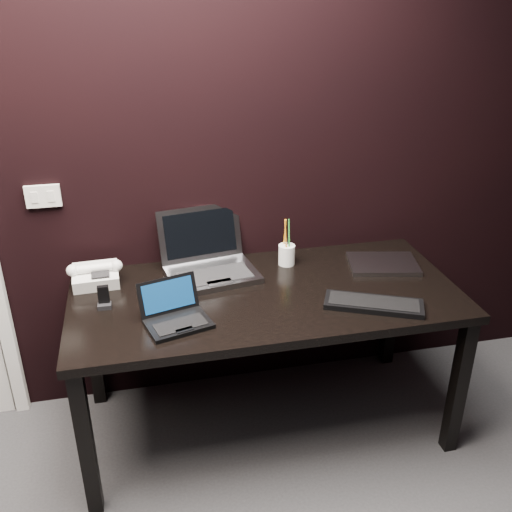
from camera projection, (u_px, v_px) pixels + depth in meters
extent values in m
plane|color=black|center=(181.00, 147.00, 2.56)|extent=(4.00, 0.00, 4.00)
cube|color=silver|center=(43.00, 196.00, 2.51)|extent=(0.15, 0.02, 0.10)
cube|color=silver|center=(34.00, 198.00, 2.49)|extent=(0.03, 0.01, 0.05)
cube|color=silver|center=(51.00, 196.00, 2.51)|extent=(0.03, 0.01, 0.05)
cube|color=black|center=(266.00, 295.00, 2.52)|extent=(1.70, 0.80, 0.04)
cube|color=black|center=(86.00, 444.00, 2.22)|extent=(0.06, 0.06, 0.70)
cube|color=black|center=(458.00, 387.00, 2.53)|extent=(0.06, 0.06, 0.70)
cube|color=black|center=(92.00, 343.00, 2.83)|extent=(0.06, 0.06, 0.70)
cube|color=black|center=(391.00, 308.00, 3.14)|extent=(0.06, 0.06, 0.70)
cube|color=black|center=(179.00, 324.00, 2.26)|extent=(0.28, 0.23, 0.02)
cube|color=black|center=(180.00, 324.00, 2.24)|extent=(0.22, 0.14, 0.00)
cube|color=black|center=(184.00, 330.00, 2.20)|extent=(0.07, 0.04, 0.00)
cube|color=black|center=(168.00, 295.00, 2.31)|extent=(0.25, 0.12, 0.14)
cube|color=#0A274B|center=(168.00, 295.00, 2.30)|extent=(0.21, 0.09, 0.11)
cube|color=gray|center=(212.00, 275.00, 2.63)|extent=(0.44, 0.35, 0.03)
cube|color=black|center=(215.00, 275.00, 2.59)|extent=(0.35, 0.21, 0.00)
cube|color=#9E9DA2|center=(220.00, 282.00, 2.53)|extent=(0.12, 0.06, 0.00)
cube|color=gray|center=(200.00, 233.00, 2.72)|extent=(0.41, 0.14, 0.25)
cube|color=black|center=(200.00, 233.00, 2.71)|extent=(0.35, 0.11, 0.20)
cube|color=black|center=(374.00, 304.00, 2.39)|extent=(0.43, 0.30, 0.02)
cube|color=black|center=(374.00, 301.00, 2.38)|extent=(0.38, 0.25, 0.00)
cube|color=#96959B|center=(383.00, 264.00, 2.73)|extent=(0.36, 0.29, 0.02)
cube|color=silver|center=(96.00, 277.00, 2.56)|extent=(0.21, 0.19, 0.08)
cylinder|color=white|center=(95.00, 268.00, 2.53)|extent=(0.19, 0.05, 0.04)
sphere|color=white|center=(73.00, 271.00, 2.51)|extent=(0.06, 0.06, 0.06)
sphere|color=silver|center=(116.00, 266.00, 2.56)|extent=(0.06, 0.06, 0.06)
cube|color=black|center=(100.00, 274.00, 2.51)|extent=(0.08, 0.06, 0.01)
cube|color=black|center=(104.00, 296.00, 2.38)|extent=(0.05, 0.02, 0.10)
cube|color=black|center=(105.00, 306.00, 2.38)|extent=(0.06, 0.04, 0.02)
cylinder|color=white|center=(287.00, 255.00, 2.74)|extent=(0.10, 0.10, 0.10)
cylinder|color=orange|center=(285.00, 233.00, 2.70)|extent=(0.01, 0.03, 0.15)
cylinder|color=green|center=(289.00, 235.00, 2.68)|extent=(0.01, 0.03, 0.15)
cylinder|color=black|center=(288.00, 233.00, 2.70)|extent=(0.01, 0.02, 0.15)
cylinder|color=#C06912|center=(286.00, 235.00, 2.68)|extent=(0.01, 0.04, 0.15)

